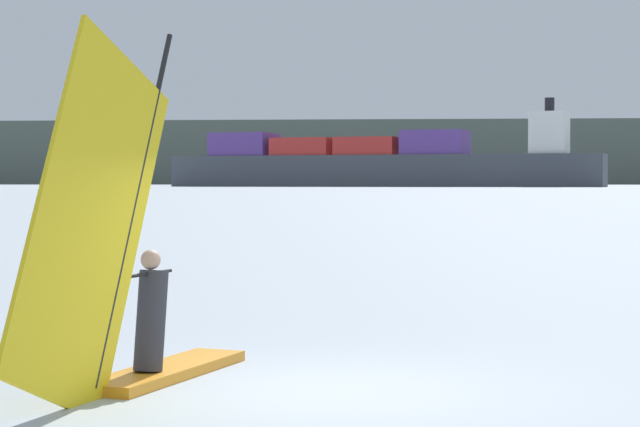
{
  "coord_description": "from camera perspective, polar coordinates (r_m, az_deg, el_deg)",
  "views": [
    {
      "loc": [
        -2.37,
        -11.79,
        2.19
      ],
      "look_at": [
        1.65,
        7.7,
        1.64
      ],
      "focal_mm": 65.06,
      "sensor_mm": 36.0,
      "label": 1
    }
  ],
  "objects": [
    {
      "name": "windsurfer",
      "position": [
        12.38,
        -9.4,
        -3.67
      ],
      "size": [
        2.72,
        3.95,
        4.08
      ],
      "rotation": [
        0.0,
        0.0,
        1.0
      ],
      "color": "orange",
      "rests_on": "ground_plane"
    },
    {
      "name": "channel_buoy",
      "position": [
        65.22,
        -10.73,
        0.28
      ],
      "size": [
        1.16,
        1.16,
        1.7
      ],
      "color": "yellow",
      "rests_on": "ground_plane"
    },
    {
      "name": "cargo_ship",
      "position": [
        504.48,
        2.98,
        2.51
      ],
      "size": [
        176.82,
        116.87,
        37.0
      ],
      "rotation": [
        0.0,
        0.0,
        2.62
      ],
      "color": "#3F444C",
      "rests_on": "ground_plane"
    },
    {
      "name": "ground_plane",
      "position": [
        12.22,
        -0.28,
        -8.73
      ],
      "size": [
        4000.0,
        4000.0,
        0.0
      ],
      "primitive_type": "plane",
      "color": "#9EA8B2"
    }
  ]
}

